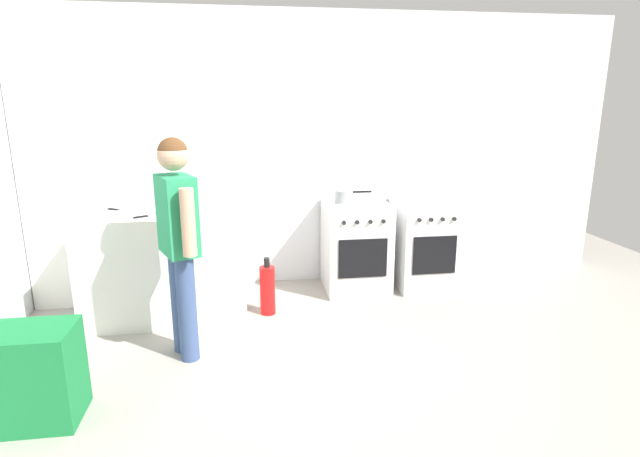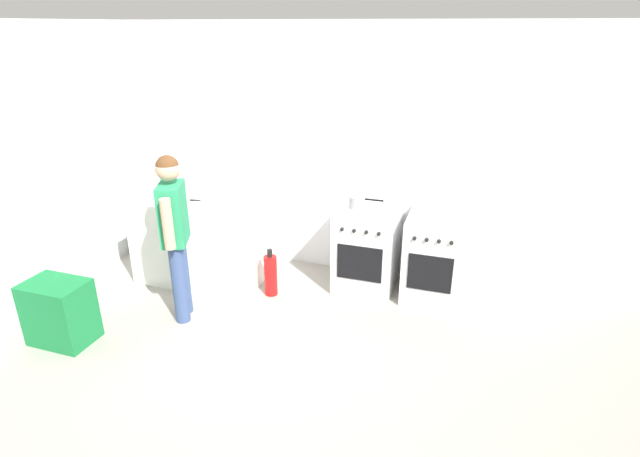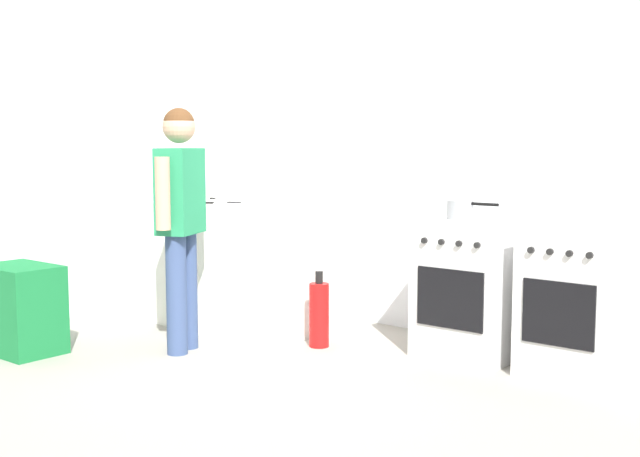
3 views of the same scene
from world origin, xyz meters
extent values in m
plane|color=gray|center=(0.00, 0.00, 0.00)|extent=(8.00, 8.00, 0.00)
cube|color=silver|center=(0.00, 1.95, 1.30)|extent=(6.00, 0.10, 2.60)
cube|color=silver|center=(-2.60, 0.40, 1.30)|extent=(0.10, 3.10, 2.60)
cube|color=silver|center=(-1.35, 1.20, 0.45)|extent=(1.30, 0.70, 0.90)
cube|color=white|center=(0.35, 1.58, 0.42)|extent=(0.60, 0.60, 0.85)
cube|color=black|center=(0.35, 1.27, 0.40)|extent=(0.45, 0.01, 0.36)
cylinder|color=black|center=(0.22, 1.46, 0.85)|extent=(0.19, 0.19, 0.01)
cylinder|color=black|center=(0.48, 1.46, 0.85)|extent=(0.19, 0.19, 0.01)
cylinder|color=black|center=(0.22, 1.70, 0.85)|extent=(0.19, 0.19, 0.01)
cylinder|color=black|center=(0.48, 1.70, 0.85)|extent=(0.19, 0.19, 0.01)
cylinder|color=black|center=(0.17, 1.26, 0.74)|extent=(0.04, 0.02, 0.04)
cylinder|color=black|center=(0.29, 1.26, 0.74)|extent=(0.04, 0.02, 0.04)
cylinder|color=black|center=(0.41, 1.26, 0.74)|extent=(0.04, 0.02, 0.04)
cylinder|color=black|center=(0.53, 1.26, 0.74)|extent=(0.04, 0.02, 0.04)
cube|color=white|center=(1.03, 1.58, 0.42)|extent=(0.55, 0.60, 0.85)
cube|color=black|center=(1.03, 1.27, 0.40)|extent=(0.41, 0.01, 0.36)
cylinder|color=black|center=(0.90, 1.46, 0.85)|extent=(0.18, 0.18, 0.01)
cylinder|color=black|center=(1.15, 1.46, 0.85)|extent=(0.18, 0.18, 0.01)
cylinder|color=black|center=(0.90, 1.70, 0.85)|extent=(0.18, 0.18, 0.01)
cylinder|color=black|center=(1.15, 1.70, 0.85)|extent=(0.18, 0.18, 0.01)
cylinder|color=black|center=(0.86, 1.26, 0.74)|extent=(0.04, 0.02, 0.04)
cylinder|color=black|center=(0.97, 1.26, 0.74)|extent=(0.04, 0.02, 0.04)
cylinder|color=black|center=(1.08, 1.26, 0.74)|extent=(0.04, 0.02, 0.04)
cylinder|color=black|center=(1.19, 1.26, 0.74)|extent=(0.04, 0.02, 0.04)
cylinder|color=gray|center=(0.23, 1.59, 0.91)|extent=(0.17, 0.17, 0.12)
cylinder|color=black|center=(0.40, 1.59, 0.95)|extent=(0.18, 0.02, 0.02)
cube|color=silver|center=(-1.45, 1.13, 0.90)|extent=(0.10, 0.04, 0.01)
cube|color=black|center=(-1.34, 1.15, 0.91)|extent=(0.11, 0.04, 0.01)
cube|color=silver|center=(-1.63, 1.25, 0.90)|extent=(0.19, 0.14, 0.01)
cube|color=black|center=(-1.77, 1.34, 0.91)|extent=(0.11, 0.08, 0.01)
cube|color=silver|center=(-1.34, 1.11, 0.90)|extent=(0.22, 0.16, 0.01)
cube|color=black|center=(-1.49, 1.01, 0.91)|extent=(0.11, 0.08, 0.01)
cylinder|color=#384C7A|center=(-1.10, 0.39, 0.38)|extent=(0.13, 0.13, 0.76)
cylinder|color=#384C7A|center=(-1.17, 0.54, 0.38)|extent=(0.13, 0.13, 0.76)
cube|color=#268C59|center=(-1.13, 0.47, 1.03)|extent=(0.32, 0.39, 0.54)
cylinder|color=tan|center=(-1.04, 0.24, 1.03)|extent=(0.09, 0.09, 0.44)
cylinder|color=tan|center=(-1.23, 0.69, 1.03)|extent=(0.09, 0.09, 0.44)
sphere|color=tan|center=(-1.13, 0.47, 1.43)|extent=(0.21, 0.21, 0.21)
sphere|color=brown|center=(-1.13, 0.47, 1.45)|extent=(0.20, 0.20, 0.20)
cylinder|color=red|center=(-0.52, 1.10, 0.21)|extent=(0.13, 0.13, 0.42)
cylinder|color=black|center=(-0.52, 1.10, 0.46)|extent=(0.05, 0.05, 0.08)
cube|color=#197238|center=(-1.91, -0.20, 0.14)|extent=(0.52, 0.36, 0.28)
cube|color=#197238|center=(-1.91, -0.20, 0.42)|extent=(0.52, 0.36, 0.28)
cube|color=silver|center=(-2.30, 1.68, 1.00)|extent=(0.48, 0.44, 2.00)
camera|label=1|loc=(-0.65, -2.91, 1.77)|focal=28.00mm
camera|label=2|loc=(1.36, -2.98, 2.56)|focal=28.00mm
camera|label=3|loc=(2.73, -2.89, 1.34)|focal=45.00mm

